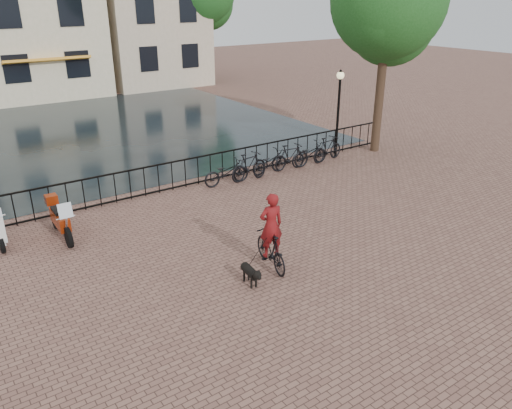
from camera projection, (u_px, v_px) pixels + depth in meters
ground at (333, 297)px, 11.10m from camera, size 100.00×100.00×0.00m
canal_water at (88, 133)px, 24.17m from camera, size 20.00×20.00×0.00m
railing at (172, 176)px, 16.95m from camera, size 20.00×0.05×1.02m
tree_near_right at (389, 1)px, 19.12m from camera, size 4.48×4.48×8.24m
lamp_post at (339, 99)px, 19.70m from camera, size 0.30×0.30×3.45m
cyclist at (271, 235)px, 12.01m from camera, size 0.79×1.73×2.28m
dog at (250, 274)px, 11.51m from camera, size 0.34×0.82×0.54m
motorcycle at (59, 216)px, 13.57m from camera, size 0.46×1.85×1.32m
parked_bike_0 at (226, 172)px, 17.46m from camera, size 1.75×0.72×0.90m
parked_bike_1 at (249, 166)px, 17.94m from camera, size 1.72×0.73×1.00m
parked_bike_2 at (270, 163)px, 18.46m from camera, size 1.79×0.88×0.90m
parked_bike_3 at (290, 157)px, 18.94m from camera, size 1.70×0.62×1.00m
parked_bike_4 at (309, 154)px, 19.46m from camera, size 1.72×0.61×0.90m
parked_bike_5 at (327, 149)px, 19.94m from camera, size 1.71×0.70×1.00m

